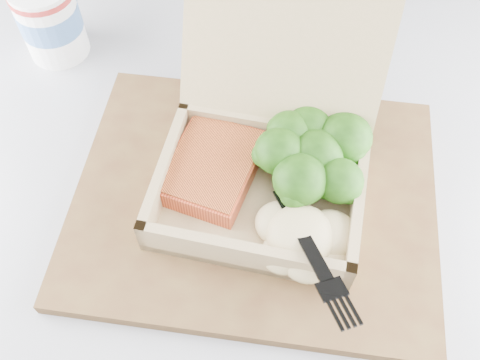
# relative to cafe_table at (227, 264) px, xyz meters

# --- Properties ---
(cafe_table) EXTENTS (0.75, 0.75, 0.70)m
(cafe_table) POSITION_rel_cafe_table_xyz_m (0.00, 0.00, 0.00)
(cafe_table) COLOR black
(cafe_table) RESTS_ON floor
(serving_tray) EXTENTS (0.39, 0.32, 0.02)m
(serving_tray) POSITION_rel_cafe_table_xyz_m (0.03, -0.01, 0.19)
(serving_tray) COLOR brown
(serving_tray) RESTS_ON cafe_table
(takeout_container) EXTENTS (0.24, 0.26, 0.18)m
(takeout_container) POSITION_rel_cafe_table_xyz_m (0.04, 0.02, 0.24)
(takeout_container) COLOR tan
(takeout_container) RESTS_ON serving_tray
(salmon_fillet) EXTENTS (0.11, 0.13, 0.02)m
(salmon_fillet) POSITION_rel_cafe_table_xyz_m (-0.01, 0.01, 0.22)
(salmon_fillet) COLOR #D8562A
(salmon_fillet) RESTS_ON takeout_container
(broccoli_pile) EXTENTS (0.13, 0.13, 0.05)m
(broccoli_pile) POSITION_rel_cafe_table_xyz_m (0.09, 0.02, 0.23)
(broccoli_pile) COLOR #307319
(broccoli_pile) RESTS_ON takeout_container
(mashed_potatoes) EXTENTS (0.11, 0.09, 0.04)m
(mashed_potatoes) POSITION_rel_cafe_table_xyz_m (0.08, -0.06, 0.22)
(mashed_potatoes) COLOR tan
(mashed_potatoes) RESTS_ON takeout_container
(plastic_fork) EXTENTS (0.08, 0.16, 0.03)m
(plastic_fork) POSITION_rel_cafe_table_xyz_m (0.07, -0.05, 0.24)
(plastic_fork) COLOR black
(plastic_fork) RESTS_ON mashed_potatoes
(paper_cup) EXTENTS (0.08, 0.08, 0.10)m
(paper_cup) POSITION_rel_cafe_table_xyz_m (-0.23, 0.21, 0.23)
(paper_cup) COLOR white
(paper_cup) RESTS_ON cafe_table
(receipt) EXTENTS (0.10, 0.14, 0.00)m
(receipt) POSITION_rel_cafe_table_xyz_m (0.04, 0.19, 0.18)
(receipt) COLOR white
(receipt) RESTS_ON cafe_table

